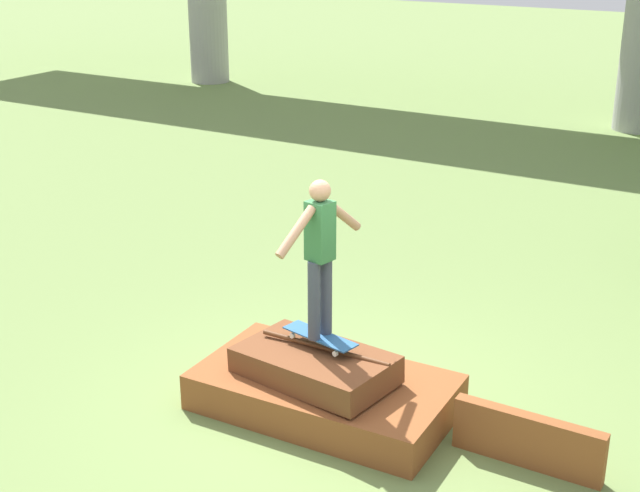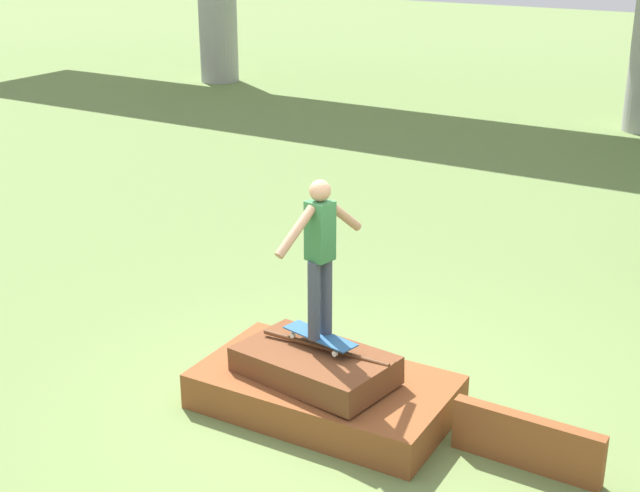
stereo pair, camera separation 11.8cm
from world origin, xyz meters
name	(u,v)px [view 1 (the left image)]	position (x,y,z in m)	size (l,w,h in m)	color
ground_plane	(324,409)	(0.00, 0.00, 0.00)	(80.00, 80.00, 0.00)	olive
scrap_pile	(322,386)	(-0.01, -0.02, 0.26)	(2.53, 1.47, 0.70)	brown
scrap_plank_loose	(528,440)	(2.04, 0.09, 0.25)	(1.37, 0.13, 0.50)	brown
skateboard	(320,337)	(-0.06, 0.02, 0.77)	(0.84, 0.38, 0.09)	#23517F
skater	(320,249)	(-0.06, 0.02, 1.69)	(0.32, 1.13, 1.57)	#383D4C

